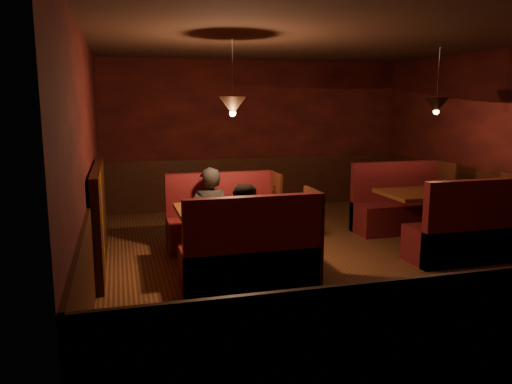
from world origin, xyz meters
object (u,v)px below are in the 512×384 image
object	(u,v)px
main_bench_far	(223,224)
diner_b	(248,219)
main_bench_near	(253,257)
second_bench_near	(470,235)
diner_a	(210,197)
second_table	(430,205)
main_table	(235,220)
second_bench_far	(400,209)

from	to	relation	value
main_bench_far	diner_b	size ratio (longest dim) A/B	1.06
main_bench_near	second_bench_near	distance (m)	3.01
diner_a	second_table	bearing A→B (deg)	176.65
diner_a	diner_b	size ratio (longest dim) A/B	1.03
diner_b	main_bench_far	bearing A→B (deg)	93.28
main_table	diner_a	bearing A→B (deg)	106.14
main_bench_far	second_table	distance (m)	3.06
second_bench_far	second_table	bearing A→B (deg)	-92.20
main_bench_far	diner_a	xyz separation A→B (m)	(-0.21, -0.14, 0.43)
main_bench_near	second_table	distance (m)	3.14
main_bench_near	diner_a	bearing A→B (deg)	98.07
main_bench_near	diner_a	size ratio (longest dim) A/B	1.02
main_bench_far	second_bench_far	bearing A→B (deg)	3.42
diner_a	second_bench_near	bearing A→B (deg)	162.87
main_table	diner_b	distance (m)	0.64
main_bench_far	second_bench_far	size ratio (longest dim) A/B	1.01
main_bench_near	diner_b	distance (m)	0.46
main_table	second_table	distance (m)	3.00
main_bench_far	second_bench_near	world-z (taller)	second_bench_near
second_bench_near	diner_b	bearing A→B (deg)	178.30
second_table	diner_b	xyz separation A→B (m)	(-2.97, -0.76, 0.16)
diner_a	main_bench_far	bearing A→B (deg)	-141.45
second_bench_near	diner_b	size ratio (longest dim) A/B	1.05
main_table	diner_a	xyz separation A→B (m)	(-0.20, 0.69, 0.18)
main_bench_near	diner_a	distance (m)	1.58
second_bench_near	main_bench_far	bearing A→B (deg)	153.09
diner_b	second_table	bearing A→B (deg)	17.54
second_bench_near	diner_a	size ratio (longest dim) A/B	1.02
main_bench_near	second_bench_near	bearing A→B (deg)	2.23
main_table	diner_a	distance (m)	0.74
main_table	main_bench_far	xyz separation A→B (m)	(0.02, 0.82, -0.25)
main_bench_near	diner_a	xyz separation A→B (m)	(-0.21, 1.51, 0.43)
main_table	second_bench_near	xyz separation A→B (m)	(3.03, -0.71, -0.24)
second_table	diner_a	distance (m)	3.24
second_bench_far	diner_a	bearing A→B (deg)	-174.41
main_bench_far	second_bench_near	xyz separation A→B (m)	(3.01, -1.53, 0.01)
second_bench_far	second_bench_near	xyz separation A→B (m)	(0.00, -1.71, 0.00)
second_bench_far	main_bench_far	bearing A→B (deg)	-176.58
main_bench_near	second_bench_far	bearing A→B (deg)	31.22
main_table	second_bench_far	bearing A→B (deg)	18.30
diner_b	main_bench_near	bearing A→B (deg)	-88.04
main_table	second_table	xyz separation A→B (m)	(2.99, 0.15, -0.00)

